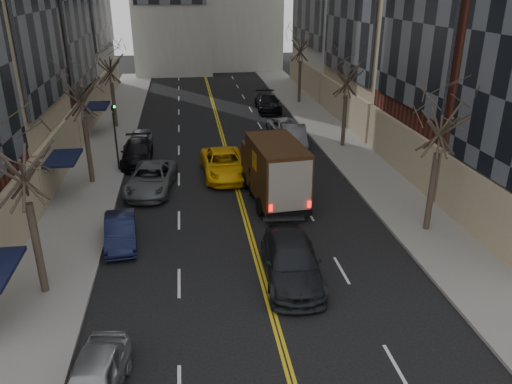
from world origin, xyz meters
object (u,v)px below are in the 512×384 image
at_px(ups_truck, 274,171).
at_px(taxi, 224,164).
at_px(observer_sedan, 292,261).
at_px(pedestrian, 252,182).

height_order(ups_truck, taxi, ups_truck).
distance_m(observer_sedan, taxi, 12.60).
xyz_separation_m(observer_sedan, taxi, (-1.78, 12.47, -0.01)).
bearing_deg(pedestrian, ups_truck, -136.27).
xyz_separation_m(ups_truck, taxi, (-2.47, 4.34, -1.01)).
height_order(taxi, pedestrian, pedestrian).
distance_m(ups_truck, pedestrian, 1.61).
distance_m(ups_truck, taxi, 5.09).
height_order(observer_sedan, pedestrian, pedestrian).
bearing_deg(observer_sedan, taxi, 102.00).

